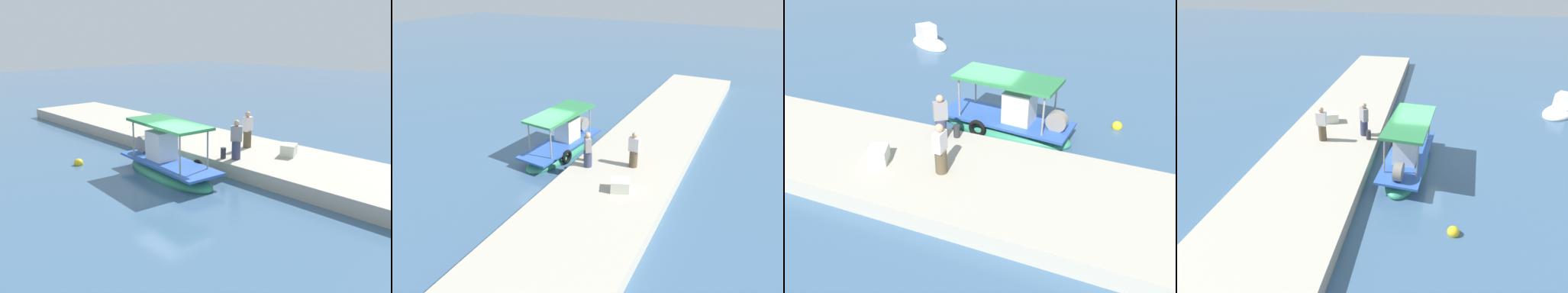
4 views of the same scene
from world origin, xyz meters
TOP-DOWN VIEW (x-y plane):
  - ground_plane at (0.00, 0.00)m, footprint 120.00×120.00m
  - dock_quay at (0.00, -4.66)m, footprint 36.00×4.87m
  - main_fishing_boat at (1.00, -0.60)m, footprint 5.63×2.33m
  - fisherman_near_bollard at (-0.75, -3.02)m, footprint 0.56×0.54m
  - fisherman_by_crate at (0.20, -4.92)m, footprint 0.40×0.50m
  - mooring_bollard at (-0.30, -2.69)m, footprint 0.24×0.24m
  - cargo_crate at (-2.01, -5.17)m, footprint 0.85×0.94m
  - marker_buoy at (5.08, 1.44)m, footprint 0.43×0.43m
  - moored_boat_near at (-7.51, 8.50)m, footprint 3.87×3.44m

SIDE VIEW (x-z plane):
  - ground_plane at x=0.00m, z-range 0.00..0.00m
  - marker_buoy at x=5.08m, z-range -0.13..0.30m
  - moored_boat_near at x=-7.51m, z-range -0.53..0.93m
  - dock_quay at x=0.00m, z-range 0.00..0.62m
  - main_fishing_boat at x=1.00m, z-range -0.92..1.79m
  - mooring_bollard at x=-0.30m, z-range 0.62..1.10m
  - cargo_crate at x=-2.01m, z-range 0.62..1.14m
  - fisherman_near_bollard at x=-0.75m, z-range 0.54..2.29m
  - fisherman_by_crate at x=0.20m, z-range 0.54..2.29m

